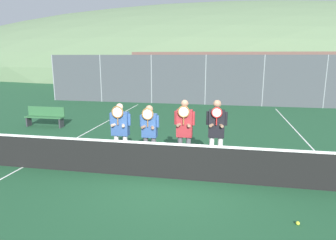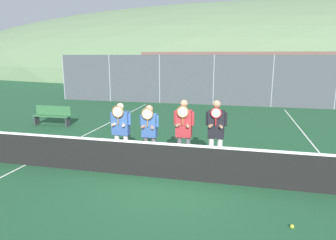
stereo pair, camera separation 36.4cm
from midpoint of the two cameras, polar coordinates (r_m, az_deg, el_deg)
ground_plane at (r=7.53m, az=-0.80°, el=-11.13°), size 120.00×120.00×0.00m
hill_distant at (r=63.71m, az=9.73°, el=9.21°), size 126.63×70.35×24.62m
clubhouse_building at (r=26.10m, az=11.26°, el=8.98°), size 15.46×5.50×3.29m
fence_back at (r=18.69m, az=6.58°, el=7.56°), size 20.63×0.06×3.05m
tennis_net at (r=7.36m, az=-0.81°, el=-7.73°), size 11.06×0.09×1.02m
court_line_left_sideline at (r=11.61m, az=-17.98°, el=-3.32°), size 0.05×16.00×0.01m
court_line_right_sideline at (r=10.57m, az=25.34°, el=-5.41°), size 0.05×16.00×0.01m
player_leftmost at (r=8.39m, az=-10.33°, el=-1.58°), size 0.61×0.34×1.71m
player_center_left at (r=8.15m, az=-4.84°, el=-1.98°), size 0.54×0.34×1.68m
player_center_right at (r=7.81m, az=1.80°, el=-1.85°), size 0.54×0.34×1.87m
player_rightmost at (r=7.83m, az=7.89°, el=-1.89°), size 0.54×0.34×1.88m
car_far_left at (r=22.71m, az=-8.49°, el=6.73°), size 4.35×2.02×1.78m
car_left_of_center at (r=21.26m, az=3.66°, el=6.41°), size 4.27×2.03×1.72m
car_center at (r=21.40m, az=16.51°, el=6.06°), size 4.19×1.98×1.80m
bench_courtside at (r=13.91m, az=-23.06°, el=0.71°), size 1.70×0.36×0.85m
tennis_ball_on_court at (r=6.06m, az=21.84°, el=-17.80°), size 0.07×0.07×0.07m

